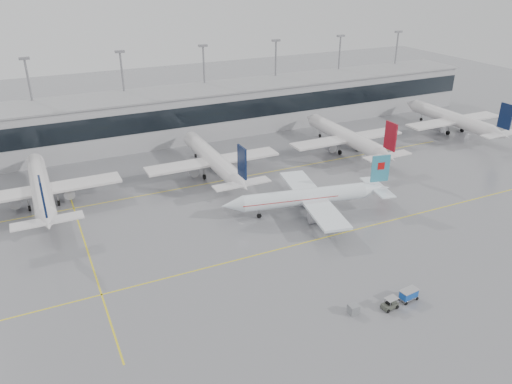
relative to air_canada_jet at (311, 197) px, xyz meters
name	(u,v)px	position (x,y,z in m)	size (l,w,h in m)	color
ground	(287,247)	(-10.12, -9.31, -3.13)	(320.00, 320.00, 0.00)	slate
taxi_line_main	(287,247)	(-10.12, -9.31, -3.12)	(120.00, 0.25, 0.01)	yellow
taxi_line_north	(220,181)	(-10.12, 20.69, -3.12)	(120.00, 0.25, 0.01)	yellow
taxi_line_cross	(86,245)	(-40.12, 5.69, -3.12)	(0.25, 60.00, 0.01)	yellow
terminal	(174,116)	(-10.12, 52.69, 2.87)	(180.00, 15.00, 12.00)	#A2A2A6
terminal_glass	(182,118)	(-10.12, 45.14, 4.37)	(180.00, 0.20, 5.00)	black
terminal_roof	(172,92)	(-10.12, 52.69, 9.07)	(182.00, 16.00, 0.40)	gray
light_masts	(165,83)	(-10.12, 58.69, 10.22)	(156.40, 1.00, 22.60)	gray
air_canada_jet	(311,197)	(0.00, 0.00, 0.00)	(32.99, 25.86, 10.03)	white
parked_jet_b	(41,188)	(-45.12, 24.37, 0.58)	(29.64, 36.96, 11.72)	silver
parked_jet_c	(213,159)	(-10.12, 24.37, 0.58)	(29.64, 36.96, 11.72)	silver
parked_jet_d	(347,137)	(24.88, 24.37, 0.58)	(29.64, 36.96, 11.72)	silver
parked_jet_e	(454,119)	(59.88, 24.37, 0.58)	(29.64, 36.96, 11.72)	silver
baggage_tug	(390,305)	(-5.25, -29.31, -2.55)	(3.43, 1.64, 1.64)	#3F433A
baggage_cart	(409,294)	(-1.67, -28.93, -2.15)	(2.84, 1.78, 1.66)	gray
gse_unit	(353,309)	(-10.32, -28.05, -2.47)	(1.32, 1.22, 1.32)	gray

